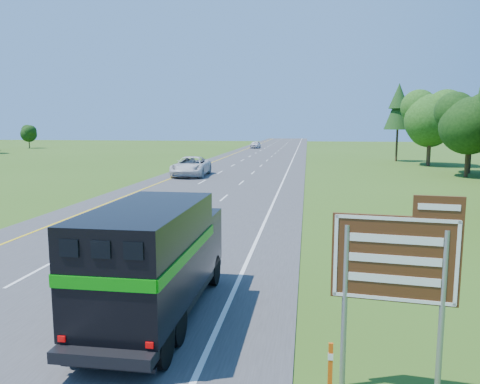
# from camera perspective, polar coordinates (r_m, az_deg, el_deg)

# --- Properties ---
(road) EXTENTS (15.00, 260.00, 0.04)m
(road) POSITION_cam_1_polar(r_m,az_deg,el_deg) (54.44, 0.04, 2.69)
(road) COLOR #38383A
(road) RESTS_ON ground
(lane_markings) EXTENTS (11.15, 260.00, 0.01)m
(lane_markings) POSITION_cam_1_polar(r_m,az_deg,el_deg) (54.44, 0.04, 2.72)
(lane_markings) COLOR yellow
(lane_markings) RESTS_ON road
(horse_truck) EXTENTS (2.34, 7.19, 3.17)m
(horse_truck) POSITION_cam_1_polar(r_m,az_deg,el_deg) (12.72, -10.27, -7.88)
(horse_truck) COLOR black
(horse_truck) RESTS_ON road
(white_suv) EXTENTS (3.54, 7.20, 1.97)m
(white_suv) POSITION_cam_1_polar(r_m,az_deg,el_deg) (48.24, -5.99, 3.13)
(white_suv) COLOR silver
(white_suv) RESTS_ON road
(far_car) EXTENTS (2.16, 4.80, 1.60)m
(far_car) POSITION_cam_1_polar(r_m,az_deg,el_deg) (105.64, 1.89, 5.79)
(far_car) COLOR silver
(far_car) RESTS_ON road
(exit_sign) EXTENTS (2.32, 0.35, 3.96)m
(exit_sign) POSITION_cam_1_polar(r_m,az_deg,el_deg) (9.41, 18.53, -8.67)
(exit_sign) COLOR gray
(exit_sign) RESTS_ON ground
(delineator) EXTENTS (0.10, 0.05, 1.18)m
(delineator) POSITION_cam_1_polar(r_m,az_deg,el_deg) (9.60, 10.94, -20.58)
(delineator) COLOR #EB4D0C
(delineator) RESTS_ON ground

